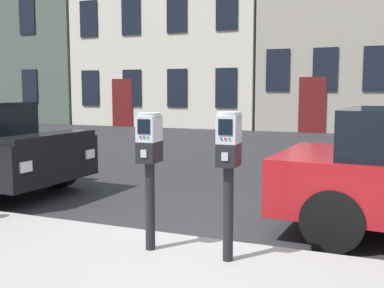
{
  "coord_description": "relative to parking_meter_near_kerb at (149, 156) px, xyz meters",
  "views": [
    {
      "loc": [
        1.48,
        -4.09,
        1.62
      ],
      "look_at": [
        -0.11,
        -0.22,
        1.14
      ],
      "focal_mm": 43.82,
      "sensor_mm": 36.0,
      "label": 1
    }
  ],
  "objects": [
    {
      "name": "ground_plane",
      "position": [
        0.49,
        0.32,
        -1.02
      ],
      "size": [
        160.0,
        160.0,
        0.0
      ],
      "primitive_type": "plane",
      "color": "#28282B"
    },
    {
      "name": "townhouse_brownstone",
      "position": [
        -16.16,
        17.38,
        3.88
      ],
      "size": [
        8.95,
        6.25,
        9.8
      ],
      "color": "#4C564C",
      "rests_on": "ground_plane"
    },
    {
      "name": "parking_meter_near_kerb",
      "position": [
        0.0,
        0.0,
        0.0
      ],
      "size": [
        0.23,
        0.26,
        1.28
      ],
      "rotation": [
        0.0,
        0.0,
        -1.52
      ],
      "color": "black",
      "rests_on": "sidewalk_slab"
    },
    {
      "name": "parking_meter_twin_adjacent",
      "position": [
        0.76,
        0.0,
        0.01
      ],
      "size": [
        0.23,
        0.26,
        1.3
      ],
      "rotation": [
        0.0,
        0.0,
        -1.52
      ],
      "color": "black",
      "rests_on": "sidewalk_slab"
    }
  ]
}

